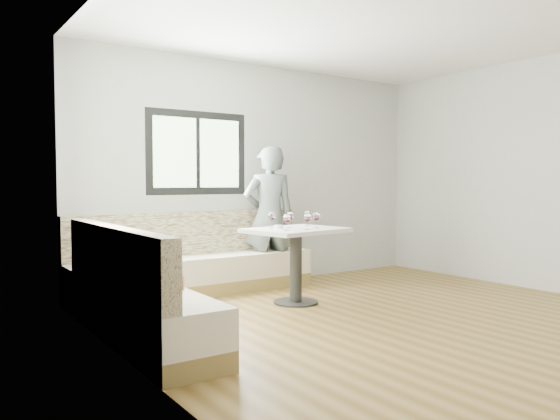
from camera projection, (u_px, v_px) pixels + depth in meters
name	position (u px, v px, depth m)	size (l,w,h in m)	color
room	(394.00, 170.00, 5.00)	(5.01, 5.01, 2.81)	brown
banquette	(174.00, 279.00, 5.49)	(2.90, 2.80, 0.95)	olive
table	(296.00, 247.00, 5.84)	(1.08, 0.90, 0.81)	black
person	(269.00, 217.00, 6.77)	(0.64, 0.42, 1.75)	#525C59
olive_ramekin	(279.00, 227.00, 5.79)	(0.10, 0.10, 0.04)	white
wine_glass_a	(287.00, 219.00, 5.52)	(0.08, 0.08, 0.18)	white
wine_glass_b	(308.00, 218.00, 5.65)	(0.08, 0.08, 0.18)	white
wine_glass_c	(316.00, 217.00, 5.83)	(0.08, 0.08, 0.18)	white
wine_glass_d	(290.00, 216.00, 5.89)	(0.08, 0.08, 0.18)	white
wine_glass_e	(307.00, 215.00, 6.09)	(0.08, 0.08, 0.18)	white
wine_glass_f	(272.00, 217.00, 5.85)	(0.08, 0.08, 0.18)	white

